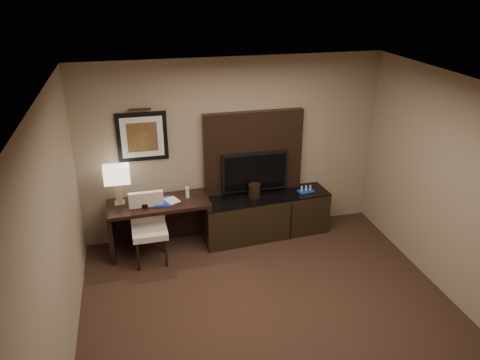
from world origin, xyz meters
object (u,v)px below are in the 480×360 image
object	(u,v)px
desk	(160,226)
minibar_tray	(306,189)
table_lamp	(118,183)
desk_phone	(142,202)
credenza	(266,215)
desk_chair	(149,231)
ice_bucket	(254,191)
tv	(255,171)
water_bottle	(187,192)

from	to	relation	value
desk	minibar_tray	distance (m)	2.27
table_lamp	desk_phone	xyz separation A→B (m)	(0.30, -0.12, -0.26)
desk_phone	credenza	bearing A→B (deg)	19.11
desk_chair	ice_bucket	xyz separation A→B (m)	(1.59, 0.35, 0.27)
desk	desk_phone	bearing A→B (deg)	-175.87
credenza	desk_chair	world-z (taller)	desk_chair
desk	ice_bucket	world-z (taller)	ice_bucket
minibar_tray	desk	bearing A→B (deg)	-179.01
desk	ice_bucket	distance (m)	1.48
tv	water_bottle	xyz separation A→B (m)	(-1.04, -0.13, -0.17)
desk_chair	credenza	bearing A→B (deg)	9.80
water_bottle	credenza	bearing A→B (deg)	-0.38
table_lamp	desk_phone	bearing A→B (deg)	-22.64
credenza	ice_bucket	bearing A→B (deg)	173.95
water_bottle	minibar_tray	bearing A→B (deg)	-0.60
desk	tv	size ratio (longest dim) A/B	1.43
credenza	water_bottle	world-z (taller)	water_bottle
tv	minibar_tray	size ratio (longest dim) A/B	4.10
table_lamp	minibar_tray	bearing A→B (deg)	-1.22
credenza	table_lamp	xyz separation A→B (m)	(-2.14, 0.05, 0.74)
minibar_tray	water_bottle	bearing A→B (deg)	179.40
credenza	desk_phone	bearing A→B (deg)	177.88
water_bottle	ice_bucket	distance (m)	1.00
tv	credenza	bearing A→B (deg)	-44.09
minibar_tray	tv	bearing A→B (deg)	169.02
desk	desk_phone	world-z (taller)	desk_phone
desk	water_bottle	world-z (taller)	water_bottle
credenza	water_bottle	distance (m)	1.29
desk_chair	table_lamp	world-z (taller)	table_lamp
tv	desk_chair	size ratio (longest dim) A/B	1.01
desk	tv	distance (m)	1.61
desk	ice_bucket	xyz separation A→B (m)	(1.43, 0.05, 0.39)
table_lamp	ice_bucket	bearing A→B (deg)	-1.26
credenza	table_lamp	size ratio (longest dim) A/B	3.13
ice_bucket	minibar_tray	xyz separation A→B (m)	(0.82, -0.02, -0.06)
desk_phone	minibar_tray	bearing A→B (deg)	18.24
credenza	water_bottle	xyz separation A→B (m)	(-1.18, 0.01, 0.52)
table_lamp	minibar_tray	xyz separation A→B (m)	(2.77, -0.06, -0.37)
desk_chair	desk_phone	size ratio (longest dim) A/B	4.83
desk	water_bottle	distance (m)	0.63
credenza	desk_chair	size ratio (longest dim) A/B	1.96
ice_bucket	table_lamp	bearing A→B (deg)	178.74
desk	desk_chair	size ratio (longest dim) A/B	1.45
desk_chair	desk_phone	xyz separation A→B (m)	(-0.07, 0.27, 0.32)
credenza	table_lamp	bearing A→B (deg)	174.20
table_lamp	desk_chair	bearing A→B (deg)	-46.83
tv	minibar_tray	distance (m)	0.85
desk_chair	minibar_tray	size ratio (longest dim) A/B	4.05
tv	ice_bucket	bearing A→B (deg)	-105.56
desk_chair	water_bottle	world-z (taller)	desk_chair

